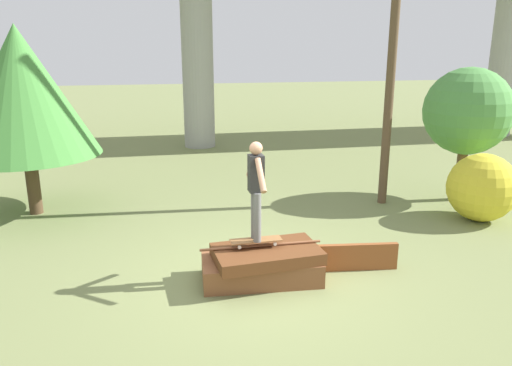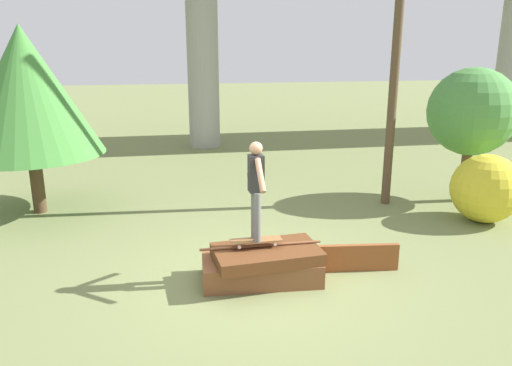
{
  "view_description": "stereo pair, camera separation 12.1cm",
  "coord_description": "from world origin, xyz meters",
  "px_view_note": "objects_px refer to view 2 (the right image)",
  "views": [
    {
      "loc": [
        -1.49,
        -7.08,
        3.64
      ],
      "look_at": [
        -0.08,
        -0.0,
        1.61
      ],
      "focal_mm": 35.0,
      "sensor_mm": 36.0,
      "label": 1
    },
    {
      "loc": [
        -1.37,
        -7.1,
        3.64
      ],
      "look_at": [
        -0.08,
        -0.0,
        1.61
      ],
      "focal_mm": 35.0,
      "sensor_mm": 36.0,
      "label": 2
    }
  ],
  "objects_px": {
    "skater": "(256,185)",
    "tree_behind_left": "(26,91)",
    "tree_behind_right": "(472,112)",
    "skateboard": "(256,240)",
    "bush_yellow_flowering": "(486,189)"
  },
  "relations": [
    {
      "from": "skateboard",
      "to": "tree_behind_right",
      "type": "bearing_deg",
      "value": 29.87
    },
    {
      "from": "tree_behind_left",
      "to": "bush_yellow_flowering",
      "type": "height_order",
      "value": "tree_behind_left"
    },
    {
      "from": "tree_behind_left",
      "to": "skater",
      "type": "bearing_deg",
      "value": -44.93
    },
    {
      "from": "skater",
      "to": "tree_behind_right",
      "type": "height_order",
      "value": "tree_behind_right"
    },
    {
      "from": "skateboard",
      "to": "tree_behind_left",
      "type": "distance_m",
      "value": 6.18
    },
    {
      "from": "skateboard",
      "to": "skater",
      "type": "height_order",
      "value": "skater"
    },
    {
      "from": "skateboard",
      "to": "tree_behind_right",
      "type": "relative_size",
      "value": 0.26
    },
    {
      "from": "tree_behind_right",
      "to": "skateboard",
      "type": "bearing_deg",
      "value": -150.13
    },
    {
      "from": "bush_yellow_flowering",
      "to": "tree_behind_left",
      "type": "bearing_deg",
      "value": 166.13
    },
    {
      "from": "tree_behind_left",
      "to": "bush_yellow_flowering",
      "type": "xyz_separation_m",
      "value": [
        9.34,
        -2.31,
        -1.94
      ]
    },
    {
      "from": "skater",
      "to": "tree_behind_left",
      "type": "bearing_deg",
      "value": 135.07
    },
    {
      "from": "skateboard",
      "to": "tree_behind_right",
      "type": "xyz_separation_m",
      "value": [
        5.6,
        3.22,
        1.44
      ]
    },
    {
      "from": "tree_behind_left",
      "to": "tree_behind_right",
      "type": "distance_m",
      "value": 9.8
    },
    {
      "from": "skater",
      "to": "tree_behind_left",
      "type": "xyz_separation_m",
      "value": [
        -4.14,
        4.13,
        1.09
      ]
    },
    {
      "from": "tree_behind_left",
      "to": "bush_yellow_flowering",
      "type": "distance_m",
      "value": 9.82
    }
  ]
}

